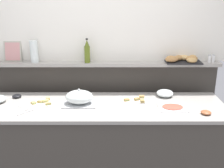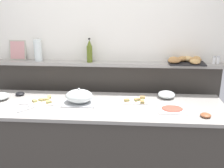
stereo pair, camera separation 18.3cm
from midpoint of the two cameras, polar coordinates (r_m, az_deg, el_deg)
The scene contains 18 objects.
ground_plane at distance 3.79m, azimuth -3.72°, elevation -13.69°, with size 12.00×12.00×0.00m, color #4C4C51.
buffet_counter at distance 3.03m, azimuth -4.63°, elevation -12.41°, with size 2.63×0.74×0.92m.
back_ledge_unit at distance 3.43m, azimuth -4.01°, elevation -4.81°, with size 2.79×0.22×1.26m.
upper_wall_panel at distance 3.17m, azimuth -4.52°, elevation 16.89°, with size 3.39×0.08×1.34m, color white.
sandwich_platter_side at distance 2.92m, azimuth 2.63°, elevation -3.32°, with size 0.33×0.20×0.04m.
sandwich_platter_rear at distance 2.97m, azimuth -16.47°, elevation -3.71°, with size 0.36×0.21×0.04m.
cold_cuts_platter at distance 2.79m, azimuth 10.69°, elevation -4.80°, with size 0.28×0.24×0.02m.
serving_cloche at distance 2.84m, azimuth -8.65°, elevation -2.84°, with size 0.34×0.24×0.17m.
glass_bowl_large at distance 3.07m, azimuth 9.31°, elevation -1.98°, with size 0.19×0.19×0.07m.
condiment_bowl_dark at distance 3.21m, azimuth -20.75°, elevation -2.38°, with size 0.10×0.10×0.03m, color black.
condiment_bowl_teal at distance 2.73m, azimuth 17.21°, elevation -5.72°, with size 0.10×0.10×0.03m, color brown.
serving_tongs at distance 2.81m, azimuth -19.56°, elevation -5.52°, with size 0.13×0.18×0.01m.
olive_oil_bottle at distance 3.13m, azimuth -6.86°, elevation 6.65°, with size 0.06×0.06×0.28m.
salt_shaker at distance 3.31m, azimuth 18.18°, elevation 5.08°, with size 0.03×0.03×0.09m.
pepper_shaker at distance 3.32m, azimuth 18.90°, elevation 5.06°, with size 0.03×0.03×0.09m.
bread_basket at distance 3.21m, azimuth 12.99°, elevation 5.06°, with size 0.42×0.30×0.08m.
framed_picture at distance 3.40m, azimuth -21.43°, elevation 6.32°, with size 0.20×0.06×0.23m.
water_carafe at distance 3.28m, azimuth -17.47°, elevation 6.49°, with size 0.09×0.09×0.25m, color silver.
Camera 1 is at (0.15, -2.59, 2.03)m, focal length 43.90 mm.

